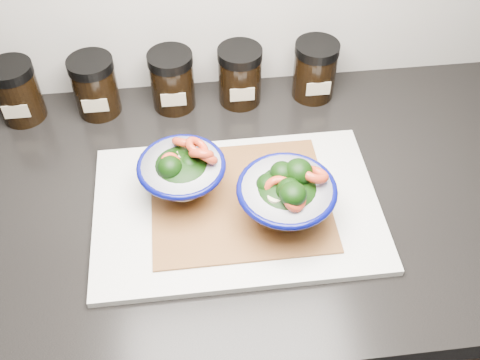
{
  "coord_description": "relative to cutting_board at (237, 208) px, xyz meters",
  "views": [
    {
      "loc": [
        0.03,
        0.86,
        1.6
      ],
      "look_at": [
        0.1,
        1.43,
        0.96
      ],
      "focal_mm": 42.0,
      "sensor_mm": 36.0,
      "label": 1
    }
  ],
  "objects": [
    {
      "name": "spice_jar_c",
      "position": [
        -0.09,
        0.27,
        0.05
      ],
      "size": [
        0.08,
        0.08,
        0.11
      ],
      "color": "black",
      "rests_on": "countertop"
    },
    {
      "name": "bowl_left",
      "position": [
        -0.08,
        0.04,
        0.05
      ],
      "size": [
        0.14,
        0.14,
        0.11
      ],
      "rotation": [
        0.0,
        0.0,
        -0.31
      ],
      "color": "white",
      "rests_on": "bamboo_mat"
    },
    {
      "name": "bowl_right",
      "position": [
        0.07,
        -0.03,
        0.06
      ],
      "size": [
        0.15,
        0.15,
        0.1
      ],
      "rotation": [
        0.0,
        0.0,
        0.16
      ],
      "color": "white",
      "rests_on": "bamboo_mat"
    },
    {
      "name": "countertop",
      "position": [
        -0.1,
        0.03,
        -0.03
      ],
      "size": [
        3.5,
        0.6,
        0.04
      ],
      "primitive_type": "cube",
      "color": "black",
      "rests_on": "cabinet"
    },
    {
      "name": "spice_jar_b",
      "position": [
        -0.23,
        0.27,
        0.05
      ],
      "size": [
        0.08,
        0.08,
        0.11
      ],
      "color": "black",
      "rests_on": "countertop"
    },
    {
      "name": "spice_jar_a",
      "position": [
        -0.37,
        0.27,
        0.05
      ],
      "size": [
        0.08,
        0.08,
        0.11
      ],
      "color": "black",
      "rests_on": "countertop"
    },
    {
      "name": "cutting_board",
      "position": [
        0.0,
        0.0,
        0.0
      ],
      "size": [
        0.45,
        0.3,
        0.01
      ],
      "primitive_type": "cube",
      "color": "silver",
      "rests_on": "countertop"
    },
    {
      "name": "cabinet",
      "position": [
        -0.1,
        0.03,
        -0.48
      ],
      "size": [
        3.43,
        0.58,
        0.86
      ],
      "primitive_type": "cube",
      "color": "black",
      "rests_on": "ground"
    },
    {
      "name": "spice_jar_e",
      "position": [
        0.18,
        0.27,
        0.05
      ],
      "size": [
        0.08,
        0.08,
        0.11
      ],
      "color": "black",
      "rests_on": "countertop"
    },
    {
      "name": "bamboo_mat",
      "position": [
        0.01,
        0.01,
        0.01
      ],
      "size": [
        0.28,
        0.24,
        0.0
      ],
      "primitive_type": "cube",
      "color": "#A46731",
      "rests_on": "cutting_board"
    },
    {
      "name": "spice_jar_d",
      "position": [
        0.04,
        0.27,
        0.05
      ],
      "size": [
        0.08,
        0.08,
        0.11
      ],
      "color": "black",
      "rests_on": "countertop"
    }
  ]
}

